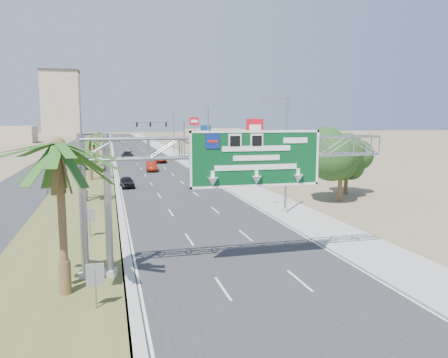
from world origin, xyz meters
name	(u,v)px	position (x,y,z in m)	size (l,w,h in m)	color
road	(135,150)	(0.00, 110.00, 0.01)	(12.00, 300.00, 0.02)	#28282B
sidewalk_right	(166,149)	(8.50, 110.00, 0.05)	(4.00, 300.00, 0.10)	#9E9B93
median_grass	(98,150)	(-10.00, 110.00, 0.06)	(7.00, 300.00, 0.12)	#4E5726
opposing_road	(70,151)	(-17.00, 110.00, 0.01)	(8.00, 300.00, 0.02)	#28282B
sign_gantry	(226,158)	(-1.06, 9.93, 6.06)	(16.75, 1.24, 7.50)	gray
palm_near	(58,145)	(-9.20, 8.00, 6.93)	(5.70, 5.70, 8.35)	brown
palm_row_b	(83,153)	(-9.50, 32.00, 4.90)	(3.99, 3.99, 5.95)	brown
palm_row_c	(89,138)	(-9.50, 48.00, 5.66)	(3.99, 3.99, 6.75)	brown
palm_row_d	(94,142)	(-9.50, 66.00, 4.42)	(3.99, 3.99, 5.45)	brown
palm_row_e	(97,134)	(-9.50, 85.00, 5.09)	(3.99, 3.99, 6.15)	brown
palm_row_f	(99,133)	(-9.50, 110.00, 4.71)	(3.99, 3.99, 5.75)	brown
streetlight_near	(284,160)	(7.30, 22.00, 4.69)	(3.27, 0.44, 10.00)	gray
streetlight_mid	(207,143)	(7.30, 52.00, 4.69)	(3.27, 0.44, 10.00)	gray
streetlight_far	(173,135)	(7.30, 88.00, 4.69)	(3.27, 0.44, 10.00)	gray
signal_mast	(174,137)	(5.17, 71.97, 4.85)	(10.28, 0.71, 8.00)	gray
store_building	(266,152)	(22.00, 66.00, 2.00)	(18.00, 10.00, 4.00)	#CAAF88
oak_near	(341,156)	(15.00, 26.00, 4.53)	(4.50, 4.50, 6.80)	brown
oak_far	(347,159)	(18.00, 30.00, 3.82)	(3.50, 3.50, 5.60)	brown
median_signback_a	(95,278)	(-7.80, 6.00, 1.45)	(0.75, 0.08, 2.08)	gray
median_signback_b	(89,218)	(-8.50, 18.00, 1.45)	(0.75, 0.08, 2.08)	gray
tower_distant	(61,103)	(-32.00, 250.00, 17.50)	(20.00, 16.00, 35.00)	tan
building_distant_right	(215,136)	(30.00, 140.00, 2.50)	(20.00, 12.00, 5.00)	#CAAF88
car_left_lane	(127,182)	(-5.09, 40.74, 0.66)	(1.57, 3.90, 1.33)	black
car_mid_lane	(151,166)	(-0.61, 57.29, 0.78)	(1.65, 4.72, 1.56)	maroon
car_right_lane	(161,159)	(2.42, 70.86, 0.64)	(2.12, 4.60, 1.28)	gray
car_far	(127,156)	(-3.44, 79.70, 0.80)	(2.25, 5.52, 1.60)	black
pole_sign_red_near	(255,131)	(12.40, 44.71, 6.59)	(2.40, 0.36, 8.44)	gray
pole_sign_blue	(206,135)	(10.19, 66.02, 5.39)	(2.02, 0.69, 7.36)	gray
pole_sign_red_far	(194,125)	(11.95, 86.31, 7.09)	(2.20, 0.37, 8.95)	gray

